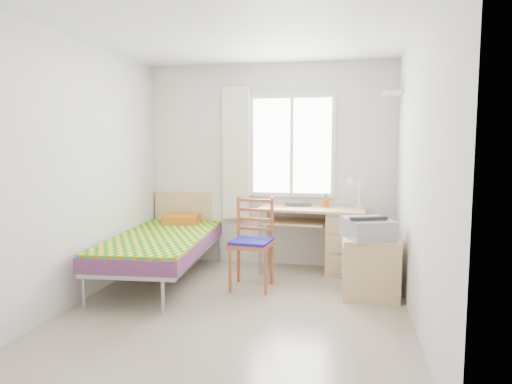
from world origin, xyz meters
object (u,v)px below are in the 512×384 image
cabinet (370,267)px  bed (165,241)px  printer (368,228)px  desk (340,238)px  chair (253,237)px

cabinet → bed: bearing=175.1°
bed → printer: size_ratio=3.61×
cabinet → printer: (-0.03, -0.02, 0.41)m
bed → desk: size_ratio=1.69×
chair → cabinet: chair is taller
bed → chair: chair is taller
chair → desk: bearing=44.6°
printer → bed: bearing=155.8°
bed → cabinet: bed is taller
bed → cabinet: (2.31, -0.14, -0.14)m
bed → printer: 2.30m
cabinet → printer: size_ratio=1.00×
desk → chair: chair is taller
bed → cabinet: size_ratio=3.60×
desk → chair: 1.19m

